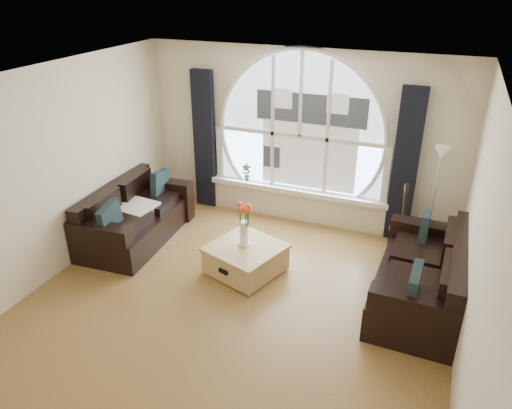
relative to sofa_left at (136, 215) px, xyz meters
name	(u,v)px	position (x,y,z in m)	size (l,w,h in m)	color
ground	(228,315)	(2.03, -1.15, -0.40)	(5.00, 5.50, 0.01)	brown
ceiling	(221,86)	(2.03, -1.15, 2.30)	(5.00, 5.50, 0.01)	silver
wall_back	(300,138)	(2.03, 1.60, 0.95)	(5.00, 0.01, 2.70)	beige
wall_front	(28,409)	(2.03, -3.90, 0.95)	(5.00, 0.01, 2.70)	beige
wall_left	(41,180)	(-0.47, -1.15, 0.95)	(0.01, 5.50, 2.70)	beige
wall_right	(478,260)	(4.53, -1.15, 0.95)	(0.01, 5.50, 2.70)	beige
attic_slope	(463,150)	(4.23, -1.15, 1.95)	(0.92, 5.50, 0.72)	silver
arched_window	(301,121)	(2.03, 1.57, 1.23)	(2.60, 0.06, 2.15)	silver
window_sill	(297,190)	(2.03, 1.50, 0.11)	(2.90, 0.22, 0.08)	white
window_frame	(300,122)	(2.03, 1.54, 1.23)	(2.76, 0.08, 2.15)	white
neighbor_house	(310,131)	(2.18, 1.55, 1.10)	(1.70, 0.02, 1.50)	silver
curtain_left	(205,141)	(0.43, 1.48, 0.75)	(0.35, 0.12, 2.30)	black
curtain_right	(405,167)	(3.63, 1.48, 0.75)	(0.35, 0.12, 2.30)	black
sofa_left	(136,215)	(0.00, 0.00, 0.00)	(0.93, 1.86, 0.83)	black
sofa_right	(421,275)	(4.08, -0.07, 0.00)	(0.98, 1.95, 0.87)	black
coffee_chest	(246,258)	(1.87, -0.22, -0.19)	(0.88, 0.88, 0.43)	tan
throw_blanket	(135,210)	(0.01, -0.02, 0.10)	(0.55, 0.55, 0.10)	silver
vase_flowers	(244,219)	(1.83, -0.19, 0.38)	(0.24, 0.24, 0.70)	white
floor_lamp	(433,202)	(4.08, 1.21, 0.40)	(0.24, 0.24, 1.60)	#B2B2B2
guitar	(403,215)	(3.72, 1.20, 0.13)	(0.36, 0.24, 1.06)	olive
potted_plant	(247,172)	(1.16, 1.50, 0.29)	(0.15, 0.10, 0.29)	#1E6023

